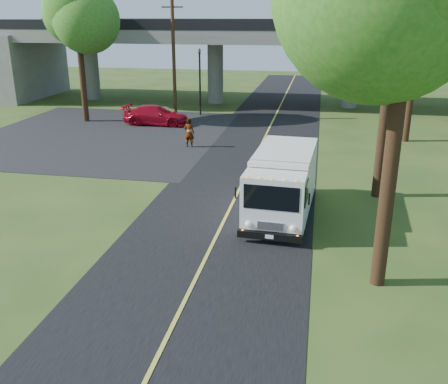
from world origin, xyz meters
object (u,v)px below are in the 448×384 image
(pedestrian, at_px, (189,133))
(utility_pole, at_px, (174,58))
(tree_left_lot, at_px, (78,11))
(tree_right_far, at_px, (426,4))
(step_van, at_px, (283,181))
(tree_left_far, at_px, (78,17))
(red_sedan, at_px, (156,115))
(traffic_signal, at_px, (200,75))

(pedestrian, bearing_deg, utility_pole, -65.77)
(utility_pole, relative_size, pedestrian, 5.05)
(tree_left_lot, bearing_deg, tree_right_far, -4.97)
(tree_right_far, bearing_deg, tree_left_lot, 175.03)
(utility_pole, distance_m, step_van, 20.68)
(tree_left_far, height_order, red_sedan, tree_left_far)
(tree_right_far, height_order, red_sedan, tree_right_far)
(utility_pole, distance_m, tree_right_far, 17.61)
(tree_left_lot, bearing_deg, traffic_signal, 28.11)
(tree_left_lot, distance_m, tree_left_far, 6.72)
(traffic_signal, height_order, step_van, traffic_signal)
(pedestrian, bearing_deg, tree_left_far, -41.08)
(utility_pole, height_order, tree_left_lot, tree_left_lot)
(red_sedan, bearing_deg, tree_left_lot, 89.03)
(pedestrian, bearing_deg, step_van, 125.81)
(tree_right_far, distance_m, step_van, 16.98)
(traffic_signal, xyz_separation_m, red_sedan, (-2.35, -4.19, -2.50))
(tree_left_lot, xyz_separation_m, red_sedan, (5.45, -0.03, -7.20))
(utility_pole, height_order, pedestrian, utility_pole)
(red_sedan, bearing_deg, tree_left_far, 53.82)
(tree_left_lot, relative_size, step_van, 1.66)
(utility_pole, bearing_deg, tree_left_lot, -161.03)
(utility_pole, bearing_deg, red_sedan, -111.15)
(tree_left_lot, xyz_separation_m, tree_left_far, (-3.00, 6.00, -0.45))
(traffic_signal, distance_m, step_van, 21.68)
(tree_left_lot, distance_m, pedestrian, 13.24)
(tree_left_lot, xyz_separation_m, step_van, (15.96, -15.84, -6.49))
(step_van, height_order, red_sedan, step_van)
(step_van, distance_m, pedestrian, 11.80)
(tree_left_lot, distance_m, red_sedan, 9.03)
(traffic_signal, distance_m, tree_right_far, 17.18)
(utility_pole, height_order, step_van, utility_pole)
(traffic_signal, xyz_separation_m, tree_left_far, (-10.79, 1.84, 4.25))
(red_sedan, bearing_deg, pedestrian, -146.25)
(traffic_signal, height_order, tree_left_far, tree_left_far)
(tree_left_far, distance_m, step_van, 29.55)
(step_van, bearing_deg, red_sedan, 126.95)
(utility_pole, bearing_deg, step_van, -61.76)
(utility_pole, xyz_separation_m, tree_left_lot, (-6.29, -2.16, 3.31))
(tree_right_far, xyz_separation_m, tree_left_far, (-26.00, 8.00, -0.85))
(red_sedan, bearing_deg, traffic_signal, -29.90)
(tree_right_far, relative_size, tree_left_far, 1.11)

